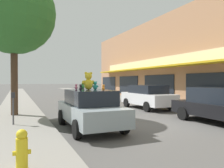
# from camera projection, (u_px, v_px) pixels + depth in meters

# --- Properties ---
(ground_plane) EXTENTS (260.00, 260.00, 0.00)m
(ground_plane) POSITION_uv_depth(u_px,v_px,m) (150.00, 124.00, 9.42)
(ground_plane) COLOR #514F4C
(sidewalk_near) EXTENTS (2.34, 90.00, 0.14)m
(sidewalk_near) POSITION_uv_depth(u_px,v_px,m) (21.00, 134.00, 7.35)
(sidewalk_near) COLOR gray
(sidewalk_near) RESTS_ON ground_plane
(plush_art_car) EXTENTS (1.90, 4.09, 1.51)m
(plush_art_car) POSITION_uv_depth(u_px,v_px,m) (90.00, 109.00, 8.49)
(plush_art_car) COLOR #8C999E
(plush_art_car) RESTS_ON ground_plane
(teddy_bear_giant) EXTENTS (0.52, 0.32, 0.71)m
(teddy_bear_giant) POSITION_uv_depth(u_px,v_px,m) (88.00, 81.00, 8.56)
(teddy_bear_giant) COLOR yellow
(teddy_bear_giant) RESTS_ON plush_art_car
(teddy_bear_black) EXTENTS (0.14, 0.18, 0.24)m
(teddy_bear_black) POSITION_uv_depth(u_px,v_px,m) (81.00, 88.00, 7.69)
(teddy_bear_black) COLOR black
(teddy_bear_black) RESTS_ON plush_art_car
(teddy_bear_green) EXTENTS (0.21, 0.17, 0.28)m
(teddy_bear_green) POSITION_uv_depth(u_px,v_px,m) (83.00, 86.00, 9.31)
(teddy_bear_green) COLOR green
(teddy_bear_green) RESTS_ON plush_art_car
(teddy_bear_pink) EXTENTS (0.17, 0.14, 0.23)m
(teddy_bear_pink) POSITION_uv_depth(u_px,v_px,m) (76.00, 87.00, 8.63)
(teddy_bear_pink) COLOR pink
(teddy_bear_pink) RESTS_ON plush_art_car
(teddy_bear_teal) EXTENTS (0.26, 0.18, 0.34)m
(teddy_bear_teal) POSITION_uv_depth(u_px,v_px,m) (95.00, 86.00, 8.61)
(teddy_bear_teal) COLOR teal
(teddy_bear_teal) RESTS_ON plush_art_car
(teddy_bear_orange) EXTENTS (0.16, 0.14, 0.22)m
(teddy_bear_orange) POSITION_uv_depth(u_px,v_px,m) (103.00, 88.00, 7.95)
(teddy_bear_orange) COLOR orange
(teddy_bear_orange) RESTS_ON plush_art_car
(parked_car_far_left) EXTENTS (1.84, 4.38, 1.57)m
(parked_car_far_left) POSITION_uv_depth(u_px,v_px,m) (220.00, 105.00, 9.47)
(parked_car_far_left) COLOR black
(parked_car_far_left) RESTS_ON ground_plane
(parked_car_far_center) EXTENTS (1.98, 4.31, 1.59)m
(parked_car_far_center) POSITION_uv_depth(u_px,v_px,m) (147.00, 96.00, 14.67)
(parked_car_far_center) COLOR silver
(parked_car_far_center) RESTS_ON ground_plane
(street_tree) EXTENTS (4.15, 4.15, 7.23)m
(street_tree) POSITION_uv_depth(u_px,v_px,m) (14.00, 13.00, 10.98)
(street_tree) COLOR #473323
(street_tree) RESTS_ON sidewalk_near
(fire_hydrant) EXTENTS (0.33, 0.22, 0.79)m
(fire_hydrant) POSITION_uv_depth(u_px,v_px,m) (22.00, 150.00, 4.19)
(fire_hydrant) COLOR yellow
(fire_hydrant) RESTS_ON sidewalk_near
(parking_meter) EXTENTS (0.14, 0.10, 1.27)m
(parking_meter) POSITION_uv_depth(u_px,v_px,m) (13.00, 104.00, 8.55)
(parking_meter) COLOR #4C4C51
(parking_meter) RESTS_ON sidewalk_near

